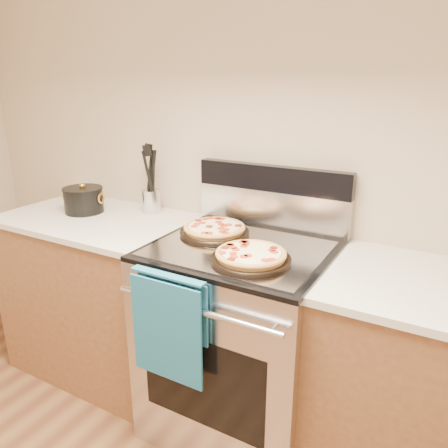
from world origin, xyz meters
The scene contains 15 objects.
wall_back centered at (0.00, 2.00, 1.35)m, with size 4.00×4.00×0.00m, color tan.
range_body centered at (0.00, 1.65, 0.45)m, with size 0.76×0.68×0.90m, color #B7B7BC.
oven_window centered at (0.00, 1.31, 0.45)m, with size 0.56×0.01×0.40m, color black.
cooktop centered at (0.00, 1.65, 0.91)m, with size 0.76×0.68×0.02m, color black.
backsplash_lower centered at (0.00, 1.96, 1.01)m, with size 0.76×0.06×0.18m, color silver.
backsplash_upper centered at (0.00, 1.96, 1.16)m, with size 0.76×0.06×0.12m, color black.
oven_handle centered at (0.00, 1.27, 0.80)m, with size 0.03×0.03×0.70m, color silver.
dish_towel centered at (-0.12, 1.27, 0.70)m, with size 0.32×0.05×0.42m, color #1A5F86, non-canonical shape.
foil_sheet centered at (0.00, 1.62, 0.92)m, with size 0.70×0.55×0.01m, color gray.
cabinet_left centered at (-0.88, 1.68, 0.44)m, with size 1.00×0.62×0.88m, color brown.
countertop_left centered at (-0.88, 1.68, 0.90)m, with size 1.02×0.64×0.03m, color beige.
pepperoni_pizza_back centered at (-0.18, 1.72, 0.95)m, with size 0.32×0.32×0.04m, color #B57B37, non-canonical shape.
pepperoni_pizza_front centered at (0.11, 1.52, 0.95)m, with size 0.31×0.31×0.04m, color #B57B37, non-canonical shape.
utensil_crock centered at (-0.68, 1.89, 0.97)m, with size 0.10×0.10×0.13m, color silver.
saucepan centered at (-1.00, 1.71, 0.97)m, with size 0.21×0.21×0.13m, color black.
Camera 1 is at (0.79, 0.09, 1.61)m, focal length 35.00 mm.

